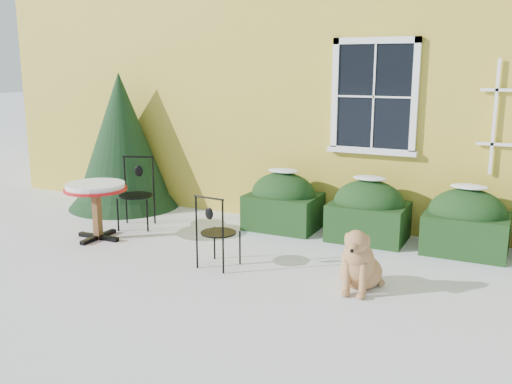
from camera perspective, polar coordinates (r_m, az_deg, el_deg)
The scene contains 8 objects.
ground at distance 6.36m, azimuth -4.00°, elevation -9.72°, with size 80.00×80.00×0.00m, color white.
house at distance 12.47m, azimuth 12.66°, elevation 15.98°, with size 12.40×8.40×6.40m.
hedge_row at distance 8.01m, azimuth 15.68°, elevation -2.43°, with size 4.95×0.80×0.91m.
evergreen_shrub at distance 10.07m, azimuth -13.22°, elevation 3.76°, with size 1.90×1.90×2.30m.
bistro_table at distance 8.25m, azimuth -15.73°, elevation -0.07°, with size 0.87×0.87×0.81m.
patio_chair_near at distance 6.90m, azimuth -3.96°, elevation -3.93°, with size 0.44×0.43×0.91m.
patio_chair_far at distance 8.79m, azimuth -11.86°, elevation -0.05°, with size 0.62×0.61×1.06m.
dog at distance 6.33m, azimuth 10.26°, elevation -7.13°, with size 0.50×0.84×0.74m.
Camera 1 is at (2.97, -5.09, 2.41)m, focal length 40.00 mm.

